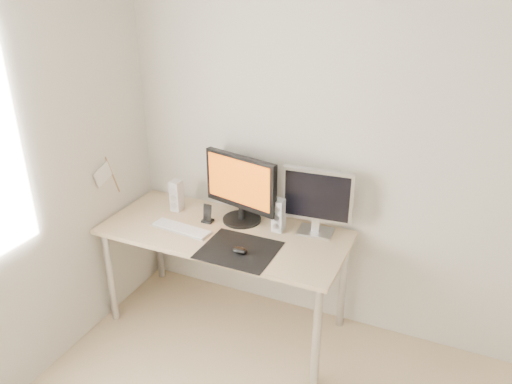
% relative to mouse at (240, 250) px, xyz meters
% --- Properties ---
extents(wall_back, '(3.50, 0.00, 3.50)m').
position_rel_mouse_xyz_m(wall_back, '(0.72, 0.58, 0.50)').
color(wall_back, beige).
rests_on(wall_back, ground).
extents(mousepad, '(0.45, 0.40, 0.00)m').
position_rel_mouse_xyz_m(mousepad, '(-0.02, 0.03, -0.02)').
color(mousepad, black).
rests_on(mousepad, desk).
extents(mouse, '(0.10, 0.06, 0.04)m').
position_rel_mouse_xyz_m(mouse, '(0.00, 0.00, 0.00)').
color(mouse, black).
rests_on(mouse, mousepad).
extents(desk, '(1.60, 0.70, 0.73)m').
position_rel_mouse_xyz_m(desk, '(-0.21, 0.21, -0.10)').
color(desk, '#D1B587').
rests_on(desk, ground).
extents(main_monitor, '(0.55, 0.31, 0.47)m').
position_rel_mouse_xyz_m(main_monitor, '(-0.17, 0.38, 0.23)').
color(main_monitor, black).
rests_on(main_monitor, desk).
extents(second_monitor, '(0.45, 0.18, 0.43)m').
position_rel_mouse_xyz_m(second_monitor, '(0.34, 0.43, 0.22)').
color(second_monitor, silver).
rests_on(second_monitor, desk).
extents(speaker_left, '(0.07, 0.08, 0.22)m').
position_rel_mouse_xyz_m(speaker_left, '(-0.65, 0.35, 0.09)').
color(speaker_left, silver).
rests_on(speaker_left, desk).
extents(speaker_right, '(0.07, 0.08, 0.22)m').
position_rel_mouse_xyz_m(speaker_right, '(0.10, 0.36, 0.09)').
color(speaker_right, silver).
rests_on(speaker_right, desk).
extents(keyboard, '(0.43, 0.16, 0.02)m').
position_rel_mouse_xyz_m(keyboard, '(-0.48, 0.11, -0.01)').
color(keyboard, '#AEAEB0').
rests_on(keyboard, desk).
extents(phone_dock, '(0.07, 0.06, 0.13)m').
position_rel_mouse_xyz_m(phone_dock, '(-0.37, 0.28, 0.02)').
color(phone_dock, black).
rests_on(phone_dock, desk).
extents(pennant, '(0.01, 0.23, 0.29)m').
position_rel_mouse_xyz_m(pennant, '(-1.00, 0.07, 0.30)').
color(pennant, '#A57F54').
rests_on(pennant, wall_left).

